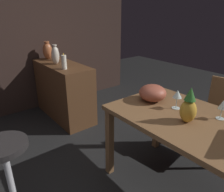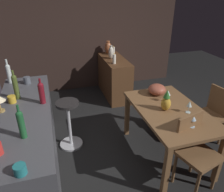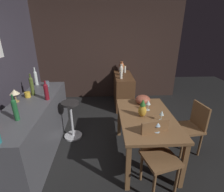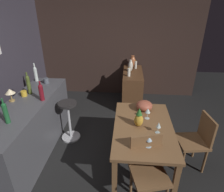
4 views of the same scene
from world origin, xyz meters
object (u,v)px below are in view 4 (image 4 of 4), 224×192
(pillar_candle_short, at_px, (136,65))
(vase_copper, at_px, (133,61))
(wine_bottle_olive, at_px, (28,84))
(counter_lamp, at_px, (10,92))
(wine_glass_left, at_px, (148,111))
(wine_glass_center, at_px, (159,125))
(wine_bottle_clear, at_px, (36,73))
(chair_by_doorway, at_px, (196,139))
(bar_stool, at_px, (69,120))
(pillar_candle_tall, at_px, (129,72))
(vase_ceramic_ivory, at_px, (131,66))
(wine_glass_right, at_px, (149,139))
(pineapple_centerpiece, at_px, (139,118))
(cup_mustard, at_px, (24,93))
(dining_table, at_px, (143,132))
(wine_bottle_ruby, at_px, (41,92))
(chair_near_window, at_px, (148,169))
(fruit_bowl, at_px, (144,106))
(cup_slate, at_px, (46,81))
(sideboard_cabinet, at_px, (132,88))
(wine_bottle_green, at_px, (5,112))

(pillar_candle_short, height_order, vase_copper, vase_copper)
(wine_bottle_olive, distance_m, counter_lamp, 0.32)
(wine_glass_left, distance_m, counter_lamp, 2.06)
(wine_glass_center, relative_size, wine_bottle_clear, 0.45)
(chair_by_doorway, distance_m, counter_lamp, 2.83)
(counter_lamp, height_order, vase_copper, counter_lamp)
(bar_stool, distance_m, pillar_candle_short, 2.13)
(pillar_candle_tall, xyz_separation_m, vase_ceramic_ivory, (0.32, -0.03, 0.04))
(vase_ceramic_ivory, bearing_deg, wine_glass_left, -172.37)
(wine_bottle_clear, bearing_deg, chair_by_doorway, -109.86)
(wine_glass_right, xyz_separation_m, pineapple_centerpiece, (0.41, 0.10, 0.01))
(pillar_candle_tall, bearing_deg, cup_mustard, 127.24)
(dining_table, xyz_separation_m, bar_stool, (0.59, 1.24, -0.26))
(wine_glass_center, xyz_separation_m, wine_bottle_ruby, (0.47, 1.71, 0.19))
(dining_table, bearing_deg, chair_near_window, -176.37)
(fruit_bowl, height_order, cup_slate, cup_slate)
(vase_copper, bearing_deg, sideboard_cabinet, -178.78)
(sideboard_cabinet, bearing_deg, wine_bottle_ruby, 139.84)
(wine_bottle_ruby, relative_size, pillar_candle_tall, 1.52)
(sideboard_cabinet, bearing_deg, wine_bottle_clear, 116.14)
(wine_glass_right, relative_size, pineapple_centerpiece, 0.55)
(chair_by_doorway, distance_m, wine_glass_center, 0.76)
(wine_bottle_green, bearing_deg, counter_lamp, 25.71)
(pillar_candle_tall, bearing_deg, pineapple_centerpiece, -175.15)
(sideboard_cabinet, height_order, pineapple_centerpiece, pineapple_centerpiece)
(fruit_bowl, xyz_separation_m, cup_slate, (0.56, 1.78, 0.13))
(chair_near_window, bearing_deg, wine_glass_left, -2.43)
(wine_bottle_ruby, height_order, counter_lamp, wine_bottle_ruby)
(wine_bottle_ruby, xyz_separation_m, wine_bottle_olive, (0.21, 0.30, 0.03))
(fruit_bowl, distance_m, wine_bottle_green, 1.92)
(pineapple_centerpiece, bearing_deg, fruit_bowl, -13.36)
(bar_stool, bearing_deg, wine_glass_right, -128.04)
(wine_glass_center, bearing_deg, vase_copper, 6.74)
(pineapple_centerpiece, height_order, wine_bottle_clear, wine_bottle_clear)
(cup_mustard, bearing_deg, pillar_candle_short, -45.05)
(wine_glass_center, height_order, wine_bottle_clear, wine_bottle_clear)
(bar_stool, xyz_separation_m, wine_glass_left, (-0.39, -1.31, 0.48))
(chair_by_doorway, distance_m, cup_mustard, 2.73)
(bar_stool, height_order, pillar_candle_short, pillar_candle_short)
(chair_by_doorway, relative_size, vase_copper, 3.18)
(cup_slate, relative_size, cup_mustard, 1.02)
(pineapple_centerpiece, bearing_deg, chair_by_doorway, -83.16)
(wine_glass_right, bearing_deg, pineapple_centerpiece, 13.67)
(pineapple_centerpiece, xyz_separation_m, vase_ceramic_ivory, (2.04, 0.11, 0.09))
(wine_bottle_green, relative_size, pillar_candle_short, 1.69)
(cup_slate, bearing_deg, wine_glass_center, -120.68)
(dining_table, relative_size, chair_by_doorway, 1.53)
(wine_glass_center, relative_size, counter_lamp, 0.77)
(wine_glass_center, relative_size, pillar_candle_tall, 0.76)
(vase_ceramic_ivory, bearing_deg, sideboard_cabinet, -118.35)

